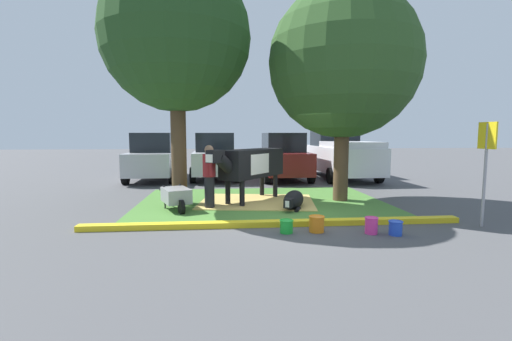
{
  "coord_description": "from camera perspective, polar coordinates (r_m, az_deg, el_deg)",
  "views": [
    {
      "loc": [
        -1.46,
        -8.23,
        1.96
      ],
      "look_at": [
        -0.51,
        2.02,
        0.9
      ],
      "focal_mm": 24.73,
      "sensor_mm": 36.0,
      "label": 1
    }
  ],
  "objects": [
    {
      "name": "pickup_truck_black",
      "position": [
        16.33,
        13.4,
        2.75
      ],
      "size": [
        2.28,
        5.43,
        2.42
      ],
      "color": "silver",
      "rests_on": "ground"
    },
    {
      "name": "shade_tree_left",
      "position": [
        10.39,
        -12.77,
        20.24
      ],
      "size": [
        4.04,
        4.04,
        6.6
      ],
      "color": "#4C3823",
      "rests_on": "ground"
    },
    {
      "name": "person_handler",
      "position": [
        9.3,
        -7.56,
        -0.68
      ],
      "size": [
        0.34,
        0.51,
        1.68
      ],
      "color": "black",
      "rests_on": "ground"
    },
    {
      "name": "calf_lying",
      "position": [
        9.36,
        6.08,
        -4.75
      ],
      "size": [
        0.88,
        1.32,
        0.48
      ],
      "color": "black",
      "rests_on": "ground"
    },
    {
      "name": "cow_holstein",
      "position": [
        10.13,
        -0.87,
        1.09
      ],
      "size": [
        2.29,
        2.65,
        1.57
      ],
      "color": "black",
      "rests_on": "ground"
    },
    {
      "name": "bucket_pink",
      "position": [
        7.4,
        18.15,
        -8.39
      ],
      "size": [
        0.27,
        0.27,
        0.33
      ],
      "color": "#EA3893",
      "rests_on": "ground"
    },
    {
      "name": "hatchback_white",
      "position": [
        15.84,
        -16.03,
        2.12
      ],
      "size": [
        2.07,
        4.43,
        2.02
      ],
      "color": "#B7B7BC",
      "rests_on": "ground"
    },
    {
      "name": "curb_yellow",
      "position": [
        7.63,
        3.18,
        -8.54
      ],
      "size": [
        8.18,
        0.24,
        0.12
      ],
      "primitive_type": "cube",
      "color": "yellow",
      "rests_on": "ground"
    },
    {
      "name": "wheelbarrow",
      "position": [
        9.28,
        -12.76,
        -4.03
      ],
      "size": [
        1.01,
        1.59,
        0.63
      ],
      "color": "gray",
      "rests_on": "ground"
    },
    {
      "name": "ground_plane",
      "position": [
        8.58,
        4.65,
        -7.34
      ],
      "size": [
        80.0,
        80.0,
        0.0
      ],
      "primitive_type": "plane",
      "color": "#4C4C4F"
    },
    {
      "name": "bucket_blue",
      "position": [
        7.46,
        21.64,
        -8.59
      ],
      "size": [
        0.28,
        0.28,
        0.28
      ],
      "color": "blue",
      "rests_on": "ground"
    },
    {
      "name": "sedan_blue",
      "position": [
        15.44,
        4.35,
        2.24
      ],
      "size": [
        2.07,
        4.43,
        2.02
      ],
      "color": "maroon",
      "rests_on": "ground"
    },
    {
      "name": "hay_bedding",
      "position": [
        10.18,
        0.16,
        -5.08
      ],
      "size": [
        3.52,
        2.84,
        0.04
      ],
      "primitive_type": "cube",
      "rotation": [
        0.0,
        0.0,
        -0.15
      ],
      "color": "tan",
      "rests_on": "ground"
    },
    {
      "name": "shade_tree_right",
      "position": [
        10.79,
        13.96,
        16.51
      ],
      "size": [
        4.29,
        4.29,
        6.14
      ],
      "color": "#4C3823",
      "rests_on": "ground"
    },
    {
      "name": "sedan_silver",
      "position": [
        15.78,
        -6.62,
        2.29
      ],
      "size": [
        2.07,
        4.43,
        2.02
      ],
      "color": "silver",
      "rests_on": "ground"
    },
    {
      "name": "parking_sign",
      "position": [
        8.8,
        33.22,
        2.32
      ],
      "size": [
        0.09,
        0.44,
        2.21
      ],
      "color": "#99999E",
      "rests_on": "ground"
    },
    {
      "name": "grass_island",
      "position": [
        10.24,
        0.96,
        -5.1
      ],
      "size": [
        6.98,
        5.07,
        0.02
      ],
      "primitive_type": "cube",
      "color": "#477A33",
      "rests_on": "ground"
    },
    {
      "name": "bucket_green",
      "position": [
        7.13,
        4.95,
        -8.94
      ],
      "size": [
        0.28,
        0.28,
        0.26
      ],
      "color": "green",
      "rests_on": "ground"
    },
    {
      "name": "bucket_orange",
      "position": [
        7.27,
        9.78,
        -8.46
      ],
      "size": [
        0.32,
        0.32,
        0.32
      ],
      "color": "orange",
      "rests_on": "ground"
    }
  ]
}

